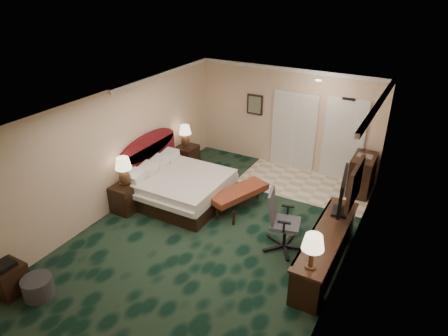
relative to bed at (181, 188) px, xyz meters
The scene contains 26 objects.
floor 1.63m from the bed, 29.56° to the right, with size 5.00×7.50×0.00m, color black.
ceiling 2.86m from the bed, 29.56° to the right, with size 5.00×7.50×0.00m, color silver.
wall_back 3.43m from the bed, 64.90° to the left, with size 5.00×0.00×2.70m, color beige.
wall_front 4.85m from the bed, 72.99° to the right, with size 5.00×0.00×2.70m, color beige.
wall_left 1.71m from the bed, 144.72° to the right, with size 0.00×7.50×2.70m, color beige.
wall_right 4.10m from the bed, 11.44° to the right, with size 0.00×7.50×2.70m, color beige.
crown_molding 2.82m from the bed, 29.56° to the right, with size 5.00×7.50×0.10m, color silver, non-canonical shape.
tile_patch 3.13m from the bed, 42.73° to the left, with size 3.20×1.70×0.01m, color tan.
headboard 1.14m from the bed, 168.56° to the left, with size 0.12×2.00×1.40m, color #4A0F17, non-canonical shape.
entry_door 4.21m from the bed, 44.95° to the left, with size 1.02×0.06×2.18m, color silver.
closet_doors 3.43m from the bed, 60.74° to the left, with size 1.20×0.06×2.10m, color silver.
wall_art 3.23m from the bed, 80.53° to the left, with size 0.45×0.06×0.55m, color #4D675E.
wall_mirror 4.04m from the bed, ahead, with size 0.05×0.95×0.75m, color white.
bed is the anchor object (origin of this frame).
nightstand_near 1.27m from the bed, 131.58° to the right, with size 0.50×0.57×0.62m, color black.
nightstand_far 1.75m from the bed, 118.91° to the left, with size 0.49×0.56×0.61m, color black.
lamp_near 1.39m from the bed, 130.77° to the right, with size 0.36×0.36×0.68m, color #311E0E, non-canonical shape.
lamp_far 1.82m from the bed, 119.67° to the left, with size 0.33×0.33×0.62m, color #311E0E, non-canonical shape.
bed_bench 1.38m from the bed, 13.34° to the left, with size 0.50×1.44×0.49m, color maroon.
ottoman 3.71m from the bed, 95.32° to the right, with size 0.50×0.50×0.35m, color #2A2A31.
side_table 3.95m from the bed, 102.28° to the right, with size 0.49×0.49×0.52m, color black.
desk 3.66m from the bed, 10.53° to the right, with size 0.55×2.54×0.73m, color black.
tv 3.70m from the bed, ahead, with size 0.09×1.04×0.81m, color black.
desk_lamp 4.05m from the bed, 25.10° to the right, with size 0.35×0.35×0.61m, color #311E0E, non-canonical shape.
desk_chair 2.83m from the bed, 10.72° to the right, with size 0.71×0.67×1.22m, color #44454A, non-canonical shape.
minibar 4.33m from the bed, 33.92° to the left, with size 0.50×0.90×0.95m, color black.
Camera 1 is at (3.38, -5.81, 4.90)m, focal length 32.00 mm.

